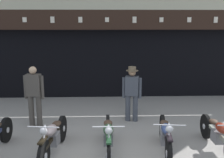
{
  "coord_description": "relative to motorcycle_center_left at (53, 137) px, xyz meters",
  "views": [
    {
      "loc": [
        -0.19,
        -4.85,
        2.86
      ],
      "look_at": [
        0.07,
        2.54,
        1.3
      ],
      "focal_mm": 43.08,
      "sensor_mm": 36.0,
      "label": 1
    }
  ],
  "objects": [
    {
      "name": "shop_facade",
      "position": [
        1.27,
        6.37,
        1.3
      ],
      "size": [
        12.1,
        4.42,
        6.36
      ],
      "color": "black",
      "rests_on": "ground"
    },
    {
      "name": "motorcycle_center_left",
      "position": [
        0.0,
        0.0,
        0.0
      ],
      "size": [
        0.62,
        2.02,
        0.91
      ],
      "rotation": [
        0.0,
        0.0,
        3.03
      ],
      "color": "black",
      "rests_on": "ground"
    },
    {
      "name": "motorcycle_center",
      "position": [
        1.19,
        -0.0,
        0.0
      ],
      "size": [
        0.62,
        2.08,
        0.91
      ],
      "rotation": [
        0.0,
        0.0,
        3.13
      ],
      "color": "black",
      "rests_on": "ground"
    },
    {
      "name": "motorcycle_center_right",
      "position": [
        2.44,
        -0.06,
        0.01
      ],
      "size": [
        0.62,
        1.96,
        0.93
      ],
      "rotation": [
        0.0,
        0.0,
        3.02
      ],
      "color": "black",
      "rests_on": "ground"
    },
    {
      "name": "motorcycle_right",
      "position": [
        3.64,
        0.01,
        -0.01
      ],
      "size": [
        0.62,
        2.05,
        0.9
      ],
      "rotation": [
        0.0,
        0.0,
        3.13
      ],
      "color": "black",
      "rests_on": "ground"
    },
    {
      "name": "salesman_left",
      "position": [
        -0.8,
        1.67,
        0.52
      ],
      "size": [
        0.56,
        0.27,
        1.7
      ],
      "rotation": [
        0.0,
        0.0,
        3.02
      ],
      "color": "#47423D",
      "rests_on": "ground"
    },
    {
      "name": "shopkeeper_center",
      "position": [
        1.92,
        2.02,
        0.48
      ],
      "size": [
        0.55,
        0.35,
        1.63
      ],
      "rotation": [
        0.0,
        0.0,
        2.94
      ],
      "color": "#3D424C",
      "rests_on": "ground"
    },
    {
      "name": "advert_board_near",
      "position": [
        -0.98,
        4.76,
        1.23
      ],
      "size": [
        0.71,
        0.03,
        1.09
      ],
      "color": "silver"
    },
    {
      "name": "advert_board_far",
      "position": [
        -2.25,
        4.76,
        1.2
      ],
      "size": [
        0.64,
        0.03,
        0.93
      ],
      "color": "silver"
    }
  ]
}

